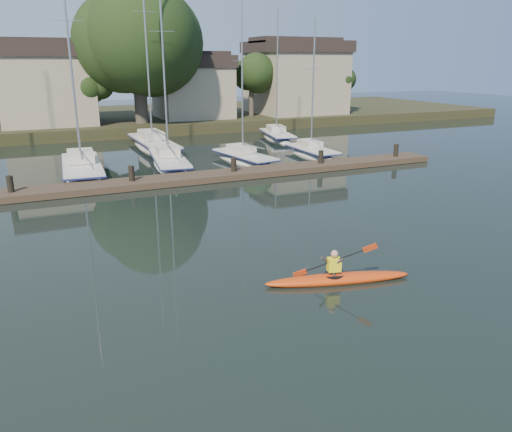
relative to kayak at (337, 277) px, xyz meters
name	(u,v)px	position (x,y,z in m)	size (l,w,h in m)	color
ground	(306,272)	(-0.51, 1.05, -0.18)	(160.00, 160.00, 0.00)	black
kayak	(337,277)	(0.00, 0.00, 0.00)	(4.73, 1.78, 1.51)	red
dock	(185,179)	(-0.51, 15.05, 0.02)	(34.00, 2.00, 1.80)	#402F24
sailboat_1	(83,177)	(-5.65, 19.84, -0.39)	(2.83, 9.47, 15.30)	silver
sailboat_2	(169,168)	(-0.12, 20.09, -0.36)	(3.12, 8.92, 14.46)	silver
sailboat_3	(244,164)	(5.00, 19.38, -0.35)	(3.05, 7.38, 11.56)	silver
sailboat_4	(312,158)	(10.45, 19.47, -0.36)	(1.95, 6.30, 10.68)	silver
sailboat_6	(154,151)	(0.52, 27.39, -0.39)	(2.48, 10.98, 17.41)	silver
sailboat_7	(277,141)	(11.78, 27.94, -0.36)	(3.42, 7.71, 12.04)	silver
shore	(126,96)	(1.11, 41.34, 3.05)	(90.00, 25.25, 12.75)	#232D16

